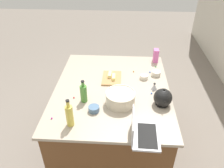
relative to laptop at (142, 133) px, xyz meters
name	(u,v)px	position (x,y,z in m)	size (l,w,h in m)	color
ground_plane	(112,144)	(-0.68, -0.28, -0.95)	(12.00, 12.00, 0.00)	slate
island_counter	(112,118)	(-0.68, -0.28, -0.50)	(1.51, 1.23, 0.90)	brown
laptop	(142,133)	(0.00, 0.00, 0.00)	(0.32, 0.24, 0.22)	#B7B7BC
mixing_bowl_large	(120,98)	(-0.42, -0.19, 0.02)	(0.30, 0.30, 0.13)	beige
bottle_olive	(84,93)	(-0.44, -0.55, 0.05)	(0.07, 0.07, 0.24)	#4C8C38
bottle_oil	(69,115)	(-0.10, -0.61, 0.06)	(0.07, 0.07, 0.27)	#DBC64C
kettle	(163,98)	(-0.43, 0.22, 0.03)	(0.21, 0.18, 0.20)	black
cutting_board	(112,78)	(-0.86, -0.30, -0.04)	(0.30, 0.21, 0.02)	#AD7F4C
butter_stick_left	(110,75)	(-0.89, -0.32, -0.01)	(0.11, 0.04, 0.04)	#F4E58C
butter_stick_right	(114,77)	(-0.84, -0.27, -0.01)	(0.11, 0.04, 0.04)	#F4E58C
ramekin_small	(144,77)	(-0.89, 0.07, -0.02)	(0.09, 0.09, 0.05)	beige
ramekin_medium	(94,109)	(-0.29, -0.43, -0.02)	(0.10, 0.10, 0.05)	slate
ramekin_wide	(156,73)	(-0.97, 0.22, -0.02)	(0.11, 0.11, 0.05)	beige
kitchen_timer	(154,87)	(-0.68, 0.17, -0.01)	(0.07, 0.07, 0.08)	#B2B2B7
candy_bag	(156,56)	(-1.31, 0.24, 0.04)	(0.09, 0.06, 0.17)	pink
candy_0	(134,72)	(-1.02, -0.04, -0.04)	(0.02, 0.02, 0.02)	orange
candy_1	(118,88)	(-0.67, -0.22, -0.04)	(0.02, 0.02, 0.02)	green
candy_2	(74,98)	(-0.48, -0.66, -0.04)	(0.02, 0.02, 0.02)	red
candy_3	(151,93)	(-0.59, 0.13, -0.04)	(0.02, 0.02, 0.02)	blue
candy_5	(156,67)	(-1.15, 0.24, -0.04)	(0.01, 0.01, 0.01)	green
candy_6	(52,118)	(-0.16, -0.80, -0.04)	(0.02, 0.02, 0.02)	#CC3399
candy_7	(150,72)	(-1.02, 0.15, -0.04)	(0.02, 0.02, 0.02)	blue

